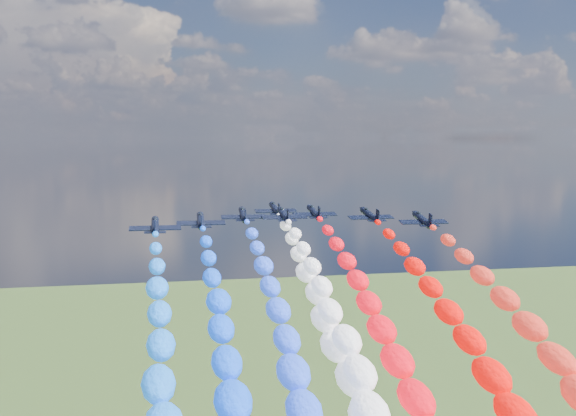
{
  "coord_description": "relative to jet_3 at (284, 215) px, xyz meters",
  "views": [
    {
      "loc": [
        -27.85,
        -137.96,
        110.25
      ],
      "look_at": [
        0.0,
        4.0,
        95.81
      ],
      "focal_mm": 43.56,
      "sensor_mm": 36.0,
      "label": 1
    }
  ],
  "objects": [
    {
      "name": "jet_6",
      "position": [
        18.12,
        -4.02,
        0.0
      ],
      "size": [
        10.25,
        13.67,
        4.92
      ],
      "primitive_type": null,
      "rotation": [
        0.16,
        0.0,
        0.05
      ],
      "color": "black"
    },
    {
      "name": "trail_6",
      "position": [
        18.12,
        -56.0,
        -18.27
      ],
      "size": [
        5.91,
        99.04,
        40.66
      ],
      "primitive_type": null,
      "color": "#F40904"
    },
    {
      "name": "jet_2",
      "position": [
        -8.51,
        2.06,
        0.0
      ],
      "size": [
        10.23,
        13.65,
        4.92
      ],
      "primitive_type": null,
      "rotation": [
        0.16,
        0.0,
        -0.04
      ],
      "color": "black"
    },
    {
      "name": "trail_5",
      "position": [
        7.66,
        -48.0,
        -18.27
      ],
      "size": [
        5.91,
        99.04,
        40.66
      ],
      "primitive_type": null,
      "color": "#FB0817"
    },
    {
      "name": "trail_4",
      "position": [
        0.41,
        -39.07,
        -18.27
      ],
      "size": [
        5.91,
        99.04,
        40.66
      ],
      "primitive_type": null,
      "color": "white"
    },
    {
      "name": "jet_0",
      "position": [
        -27.39,
        -13.58,
        0.0
      ],
      "size": [
        9.83,
        13.37,
        4.92
      ],
      "primitive_type": null,
      "rotation": [
        0.16,
        0.0,
        -0.01
      ],
      "color": "black"
    },
    {
      "name": "trail_2",
      "position": [
        -8.51,
        -49.93,
        -18.27
      ],
      "size": [
        5.91,
        99.04,
        40.66
      ],
      "primitive_type": null,
      "color": "blue"
    },
    {
      "name": "trail_7",
      "position": [
        26.04,
        -66.09,
        -18.27
      ],
      "size": [
        5.91,
        99.04,
        40.66
      ],
      "primitive_type": null,
      "color": "red"
    },
    {
      "name": "jet_7",
      "position": [
        26.04,
        -14.1,
        0.0
      ],
      "size": [
        10.26,
        13.68,
        4.92
      ],
      "primitive_type": null,
      "rotation": [
        0.16,
        0.0,
        -0.05
      ],
      "color": "black"
    },
    {
      "name": "trail_1",
      "position": [
        -18.34,
        -59.2,
        -18.27
      ],
      "size": [
        5.91,
        99.04,
        40.66
      ],
      "primitive_type": null,
      "color": "blue"
    },
    {
      "name": "jet_4",
      "position": [
        0.41,
        12.91,
        0.0
      ],
      "size": [
        9.8,
        13.34,
        4.92
      ],
      "primitive_type": null,
      "rotation": [
        0.16,
        0.0,
        0.01
      ],
      "color": "black"
    },
    {
      "name": "trail_3",
      "position": [
        0.0,
        -51.98,
        -18.27
      ],
      "size": [
        5.91,
        99.04,
        40.66
      ],
      "primitive_type": null,
      "color": "white"
    },
    {
      "name": "jet_3",
      "position": [
        0.0,
        0.0,
        0.0
      ],
      "size": [
        9.68,
        13.26,
        4.92
      ],
      "primitive_type": null,
      "rotation": [
        0.16,
        0.0,
        -0.0
      ],
      "color": "black"
    },
    {
      "name": "jet_1",
      "position": [
        -18.34,
        -7.21,
        0.0
      ],
      "size": [
        10.23,
        13.66,
        4.92
      ],
      "primitive_type": null,
      "rotation": [
        0.16,
        0.0,
        -0.04
      ],
      "color": "black"
    },
    {
      "name": "jet_5",
      "position": [
        7.66,
        3.98,
        0.0
      ],
      "size": [
        9.72,
        13.29,
        4.92
      ],
      "primitive_type": null,
      "rotation": [
        0.16,
        0.0,
        0.0
      ],
      "color": "black"
    }
  ]
}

